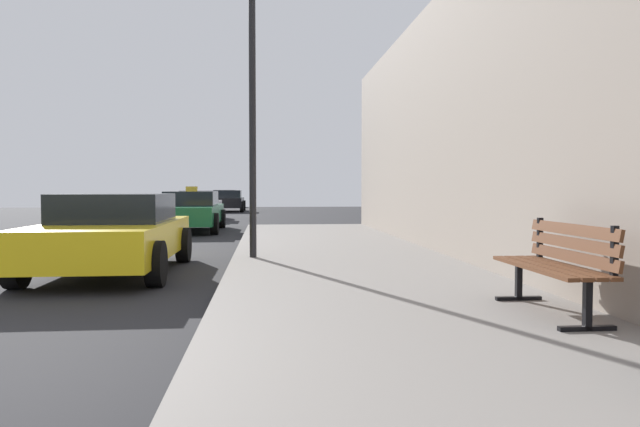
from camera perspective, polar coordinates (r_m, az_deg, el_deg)
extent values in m
cube|color=gray|center=(3.93, 16.61, -16.56)|extent=(4.00, 32.00, 0.15)
cube|color=brown|center=(5.88, 20.12, -5.03)|extent=(0.12, 1.58, 0.04)
cube|color=brown|center=(5.94, 21.21, -4.97)|extent=(0.12, 1.58, 0.04)
cube|color=brown|center=(5.99, 22.29, -4.92)|extent=(0.12, 1.58, 0.04)
cube|color=brown|center=(6.05, 23.35, -4.87)|extent=(0.12, 1.58, 0.04)
cube|color=brown|center=(6.05, 23.63, -3.92)|extent=(0.06, 1.58, 0.11)
cube|color=brown|center=(6.04, 23.65, -2.69)|extent=(0.06, 1.58, 0.11)
cube|color=brown|center=(6.03, 23.68, -1.46)|extent=(0.06, 1.58, 0.11)
cube|color=black|center=(5.41, 24.96, -8.15)|extent=(0.06, 0.06, 0.45)
cube|color=black|center=(5.45, 24.92, -10.27)|extent=(0.50, 0.06, 0.04)
cube|color=black|center=(5.47, 27.13, -3.38)|extent=(0.05, 0.05, 0.44)
cube|color=black|center=(6.60, 19.07, -6.19)|extent=(0.06, 0.06, 0.45)
cube|color=black|center=(6.63, 19.05, -7.94)|extent=(0.50, 0.06, 0.04)
cube|color=black|center=(6.64, 20.94, -2.29)|extent=(0.05, 0.05, 0.44)
cylinder|color=black|center=(10.20, -6.70, 8.32)|extent=(0.12, 0.12, 4.49)
cube|color=yellow|center=(9.74, -19.85, -2.44)|extent=(1.85, 4.19, 0.55)
cube|color=black|center=(9.92, -19.59, 0.54)|extent=(1.62, 1.88, 0.45)
cylinder|color=black|center=(8.26, -15.94, -4.80)|extent=(0.22, 0.64, 0.64)
cylinder|color=black|center=(8.79, -27.89, -4.56)|extent=(0.22, 0.64, 0.64)
cylinder|color=black|center=(10.89, -13.36, -3.04)|extent=(0.22, 0.64, 0.64)
cylinder|color=black|center=(11.30, -22.68, -2.97)|extent=(0.22, 0.64, 0.64)
cube|color=#196638|center=(18.81, -12.66, -0.06)|extent=(1.74, 4.55, 0.55)
cube|color=black|center=(19.02, -12.59, 1.47)|extent=(1.53, 2.05, 0.45)
cube|color=yellow|center=(19.02, -12.60, 2.39)|extent=(0.36, 0.14, 0.16)
cylinder|color=black|center=(17.28, -10.40, -1.01)|extent=(0.22, 0.64, 0.64)
cylinder|color=black|center=(17.52, -16.07, -1.02)|extent=(0.22, 0.64, 0.64)
cylinder|color=black|center=(20.18, -9.68, -0.51)|extent=(0.22, 0.64, 0.64)
cylinder|color=black|center=(20.39, -14.56, -0.53)|extent=(0.22, 0.64, 0.64)
cube|color=white|center=(25.81, -11.90, 0.61)|extent=(1.70, 4.14, 0.55)
cube|color=black|center=(26.01, -11.86, 1.72)|extent=(1.50, 1.86, 0.45)
cylinder|color=black|center=(24.42, -10.26, -0.01)|extent=(0.22, 0.64, 0.64)
cylinder|color=black|center=(24.62, -14.22, -0.03)|extent=(0.22, 0.64, 0.64)
cylinder|color=black|center=(27.06, -9.79, 0.23)|extent=(0.22, 0.64, 0.64)
cylinder|color=black|center=(27.24, -13.36, 0.21)|extent=(0.22, 0.64, 0.64)
cube|color=black|center=(34.92, -9.08, 1.10)|extent=(1.75, 4.16, 0.55)
cube|color=black|center=(35.12, -9.06, 1.92)|extent=(1.54, 1.87, 0.45)
cylinder|color=black|center=(33.55, -7.74, 0.67)|extent=(0.22, 0.64, 0.64)
cylinder|color=black|center=(33.67, -10.71, 0.65)|extent=(0.22, 0.64, 0.64)
cylinder|color=black|center=(36.21, -7.56, 0.80)|extent=(0.22, 0.64, 0.64)
cylinder|color=black|center=(36.32, -10.32, 0.78)|extent=(0.22, 0.64, 0.64)
cube|color=#B7B7BF|center=(44.32, -9.43, 1.37)|extent=(1.78, 4.10, 0.55)
cube|color=black|center=(44.52, -9.42, 2.02)|extent=(1.57, 1.84, 0.45)
cylinder|color=black|center=(42.96, -8.37, 1.05)|extent=(0.22, 0.64, 0.64)
cylinder|color=black|center=(43.09, -10.73, 1.03)|extent=(0.22, 0.64, 0.64)
cylinder|color=black|center=(45.58, -8.20, 1.13)|extent=(0.22, 0.64, 0.64)
cylinder|color=black|center=(45.70, -10.43, 1.11)|extent=(0.22, 0.64, 0.64)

